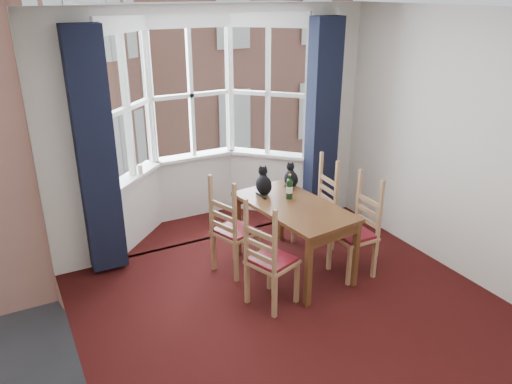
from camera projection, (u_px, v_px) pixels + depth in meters
floor at (317, 334)px, 4.60m from camera, size 4.50×4.50×0.00m
ceiling at (336, 11)px, 3.53m from camera, size 4.50×4.50×0.00m
wall_left at (69, 250)px, 3.20m from camera, size 0.00×4.50×4.50m
wall_right at (492, 158)px, 4.93m from camera, size 0.00×4.50×4.50m
wall_back_pier_left at (69, 149)px, 5.19m from camera, size 0.70×0.12×2.80m
wall_back_pier_right at (329, 114)px, 6.62m from camera, size 0.70×0.12×2.80m
bay_window at (199, 120)px, 6.31m from camera, size 2.76×0.94×2.80m
curtain_left at (96, 155)px, 5.16m from camera, size 0.38×0.22×2.60m
curtain_right at (322, 123)px, 6.39m from camera, size 0.38×0.22×2.60m
dining_table at (294, 213)px, 5.42m from camera, size 0.90×1.46×0.78m
chair_left_near at (266, 265)px, 4.82m from camera, size 0.52×0.53×0.92m
chair_left_far at (229, 235)px, 5.41m from camera, size 0.52×0.53×0.92m
chair_right_near at (360, 233)px, 5.44m from camera, size 0.40×0.42×0.92m
chair_right_far at (320, 210)px, 6.01m from camera, size 0.43×0.45×0.92m
cat_left at (264, 183)px, 5.63m from camera, size 0.24×0.28×0.33m
cat_right at (291, 177)px, 5.84m from camera, size 0.22×0.25×0.29m
wine_bottle at (289, 188)px, 5.50m from camera, size 0.07×0.07×0.29m
candle_tall at (140, 169)px, 6.00m from camera, size 0.06×0.06×0.12m
street at (39, 133)px, 33.24m from camera, size 80.00×80.00×0.00m
tenement_building at (63, 35)px, 15.44m from camera, size 18.40×7.80×15.20m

